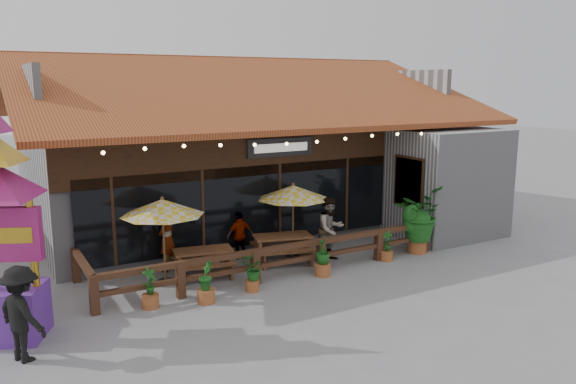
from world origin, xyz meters
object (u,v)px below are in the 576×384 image
picnic_table_left (203,258)px  pedestrian (22,314)px  picnic_table_right (282,244)px  umbrella_right (293,193)px  tropical_plant (419,215)px  umbrella_left (162,208)px

picnic_table_left → pedestrian: (-4.60, -2.76, 0.41)m
picnic_table_left → picnic_table_right: bearing=0.7°
umbrella_right → tropical_plant: size_ratio=1.18×
pedestrian → picnic_table_left: bearing=-87.1°
pedestrian → umbrella_right: bearing=-96.1°
umbrella_left → pedestrian: 4.64m
umbrella_right → pedestrian: size_ratio=1.34×
umbrella_left → umbrella_right: size_ratio=1.01×
umbrella_left → umbrella_right: umbrella_left is taller
picnic_table_right → tropical_plant: (4.02, -1.24, 0.65)m
umbrella_left → picnic_table_right: umbrella_left is taller
pedestrian → picnic_table_right: bearing=-96.5°
umbrella_left → picnic_table_right: bearing=-0.1°
picnic_table_left → picnic_table_right: size_ratio=0.89×
umbrella_right → pedestrian: 8.18m
umbrella_left → pedestrian: umbrella_left is taller
umbrella_left → tropical_plant: (7.50, -1.25, -0.80)m
picnic_table_right → umbrella_left: bearing=179.9°
umbrella_right → picnic_table_left: umbrella_right is taller
picnic_table_right → pedestrian: bearing=-158.4°
umbrella_right → tropical_plant: 3.90m
picnic_table_left → pedestrian: pedestrian is taller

